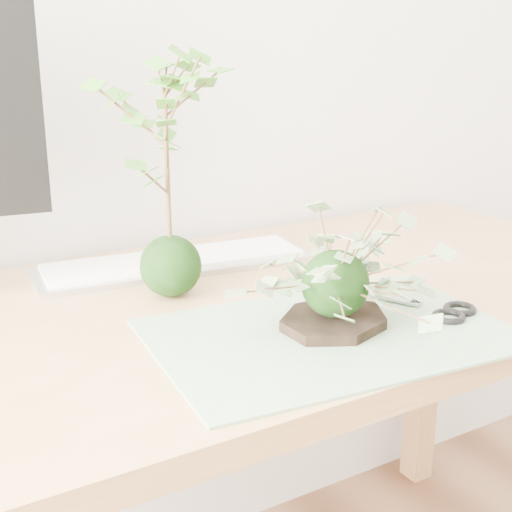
% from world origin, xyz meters
% --- Properties ---
extents(desk, '(1.60, 0.70, 0.74)m').
position_xyz_m(desk, '(-0.01, 1.23, 0.65)').
color(desk, tan).
rests_on(desk, ground_plane).
extents(cutting_mat, '(0.52, 0.38, 0.00)m').
position_xyz_m(cutting_mat, '(0.06, 1.04, 0.74)').
color(cutting_mat, gray).
rests_on(cutting_mat, desk).
extents(stone_dish, '(0.22, 0.22, 0.01)m').
position_xyz_m(stone_dish, '(0.08, 1.06, 0.75)').
color(stone_dish, black).
rests_on(stone_dish, cutting_mat).
extents(ivy_kokedama, '(0.27, 0.27, 0.19)m').
position_xyz_m(ivy_kokedama, '(0.08, 1.06, 0.85)').
color(ivy_kokedama, black).
rests_on(ivy_kokedama, stone_dish).
extents(maple_kokedama, '(0.22, 0.22, 0.41)m').
position_xyz_m(maple_kokedama, '(-0.06, 1.30, 1.03)').
color(maple_kokedama, black).
rests_on(maple_kokedama, desk).
extents(keyboard, '(0.51, 0.20, 0.02)m').
position_xyz_m(keyboard, '(0.00, 1.43, 0.75)').
color(keyboard, '#B0B0B3').
rests_on(keyboard, desk).
extents(scissors, '(0.10, 0.21, 0.01)m').
position_xyz_m(scissors, '(0.24, 1.02, 0.75)').
color(scissors, '#99999E').
rests_on(scissors, cutting_mat).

